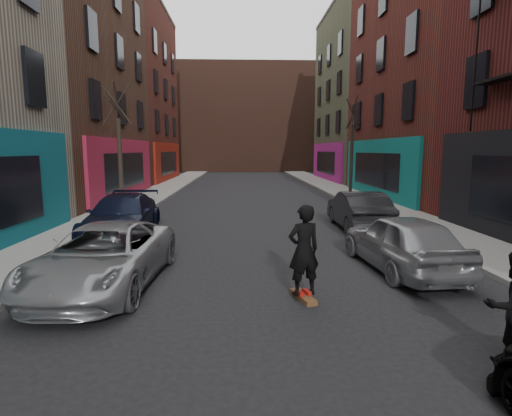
{
  "coord_description": "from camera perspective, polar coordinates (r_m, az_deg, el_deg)",
  "views": [
    {
      "loc": [
        -0.66,
        -0.66,
        2.89
      ],
      "look_at": [
        -0.33,
        8.14,
        1.6
      ],
      "focal_mm": 28.0,
      "sensor_mm": 36.0,
      "label": 1
    }
  ],
  "objects": [
    {
      "name": "tree_right_far",
      "position": [
        25.6,
        13.56,
        9.53
      ],
      "size": [
        2.0,
        2.0,
        6.8
      ],
      "primitive_type": null,
      "color": "black",
      "rests_on": "sidewalk_right"
    },
    {
      "name": "parked_left_end",
      "position": [
        13.93,
        -18.58,
        -1.14
      ],
      "size": [
        2.21,
        4.93,
        1.4
      ],
      "primitive_type": "imported",
      "rotation": [
        0.0,
        0.0,
        0.05
      ],
      "color": "black",
      "rests_on": "ground"
    },
    {
      "name": "sidewalk_right",
      "position": [
        31.55,
        10.5,
        3.05
      ],
      "size": [
        2.5,
        84.0,
        0.13
      ],
      "primitive_type": "cube",
      "color": "gray",
      "rests_on": "ground"
    },
    {
      "name": "skateboard",
      "position": [
        8.01,
        6.72,
        -12.48
      ],
      "size": [
        0.45,
        0.83,
        0.1
      ],
      "primitive_type": "cube",
      "rotation": [
        0.0,
        0.0,
        0.3
      ],
      "color": "brown",
      "rests_on": "ground"
    },
    {
      "name": "building_far",
      "position": [
        56.81,
        -1.54,
        12.47
      ],
      "size": [
        40.0,
        10.0,
        14.0
      ],
      "primitive_type": "cube",
      "color": "#47281E",
      "rests_on": "ground"
    },
    {
      "name": "parked_left_far",
      "position": [
        9.09,
        -20.85,
        -6.46
      ],
      "size": [
        2.42,
        4.81,
        1.31
      ],
      "primitive_type": "imported",
      "rotation": [
        0.0,
        0.0,
        -0.05
      ],
      "color": "#989CA1",
      "rests_on": "ground"
    },
    {
      "name": "tree_left_far",
      "position": [
        19.47,
        -18.97,
        9.33
      ],
      "size": [
        2.0,
        2.0,
        6.5
      ],
      "primitive_type": null,
      "color": "black",
      "rests_on": "sidewalk_left"
    },
    {
      "name": "skateboarder",
      "position": [
        7.73,
        6.84,
        -5.99
      ],
      "size": [
        0.74,
        0.6,
        1.77
      ],
      "primitive_type": "imported",
      "rotation": [
        0.0,
        0.0,
        3.45
      ],
      "color": "black",
      "rests_on": "skateboard"
    },
    {
      "name": "parked_right_far",
      "position": [
        10.23,
        20.11,
        -4.53
      ],
      "size": [
        2.01,
        4.24,
        1.4
      ],
      "primitive_type": "imported",
      "rotation": [
        0.0,
        0.0,
        3.23
      ],
      "color": "#95999D",
      "rests_on": "ground"
    },
    {
      "name": "parked_right_end",
      "position": [
        15.04,
        14.41,
        -0.31
      ],
      "size": [
        1.56,
        4.26,
        1.4
      ],
      "primitive_type": "imported",
      "rotation": [
        0.0,
        0.0,
        3.12
      ],
      "color": "black",
      "rests_on": "ground"
    },
    {
      "name": "sidewalk_left",
      "position": [
        31.29,
        -12.47,
        2.95
      ],
      "size": [
        2.5,
        84.0,
        0.13
      ],
      "primitive_type": "cube",
      "color": "gray",
      "rests_on": "ground"
    }
  ]
}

